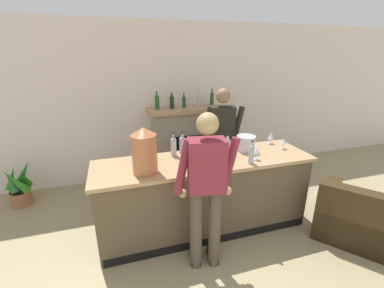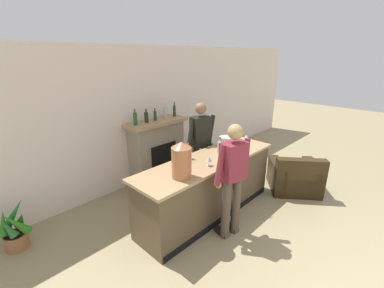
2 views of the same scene
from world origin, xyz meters
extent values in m
cube|color=silver|center=(0.00, 4.61, 1.38)|extent=(12.00, 0.07, 2.75)
cube|color=brown|center=(0.23, 2.78, 0.47)|extent=(2.64, 0.70, 0.95)
cube|color=tan|center=(0.23, 2.78, 0.97)|extent=(2.71, 0.77, 0.04)
cube|color=black|center=(0.23, 2.43, 0.05)|extent=(2.59, 0.01, 0.10)
cube|color=gray|center=(0.42, 4.36, 0.63)|extent=(1.14, 0.44, 1.25)
cube|color=black|center=(0.42, 4.13, 0.46)|extent=(0.63, 0.02, 0.80)
cube|color=tan|center=(0.42, 4.34, 1.29)|extent=(1.30, 0.52, 0.07)
cylinder|color=#1E5823|center=(-0.07, 4.34, 1.44)|extent=(0.08, 0.08, 0.23)
cylinder|color=#1E5823|center=(-0.07, 4.34, 1.59)|extent=(0.03, 0.03, 0.08)
cylinder|color=black|center=(0.18, 4.34, 1.42)|extent=(0.08, 0.08, 0.20)
cylinder|color=black|center=(0.18, 4.34, 1.56)|extent=(0.03, 0.03, 0.07)
cylinder|color=#1A442D|center=(0.40, 4.34, 1.42)|extent=(0.06, 0.06, 0.19)
cylinder|color=#1A442D|center=(0.40, 4.34, 1.54)|extent=(0.02, 0.02, 0.06)
cylinder|color=#B4BEB8|center=(0.67, 4.34, 1.44)|extent=(0.07, 0.07, 0.23)
cylinder|color=#B4BEB8|center=(0.67, 4.34, 1.59)|extent=(0.03, 0.03, 0.08)
cylinder|color=#1E4421|center=(0.92, 4.34, 1.44)|extent=(0.06, 0.06, 0.23)
cylinder|color=#1E4421|center=(0.92, 4.34, 1.59)|extent=(0.03, 0.03, 0.08)
cube|color=#332612|center=(2.05, 2.08, 0.20)|extent=(1.23, 1.24, 0.41)
cube|color=#332612|center=(1.78, 1.87, 0.39)|extent=(0.69, 0.82, 0.78)
cube|color=#332612|center=(1.84, 2.35, 0.27)|extent=(0.81, 0.69, 0.55)
cylinder|color=#9A623D|center=(-2.29, 4.15, 0.11)|extent=(0.29, 0.29, 0.23)
cylinder|color=#332319|center=(-2.29, 4.15, 0.22)|extent=(0.26, 0.26, 0.02)
cone|color=#257319|center=(-2.18, 4.16, 0.40)|extent=(0.16, 0.33, 0.35)
cone|color=#1E7B2D|center=(-2.22, 4.27, 0.46)|extent=(0.37, 0.27, 0.46)
cone|color=#27771E|center=(-2.37, 4.20, 0.42)|extent=(0.24, 0.27, 0.36)
cone|color=#2B6C2E|center=(-2.35, 4.09, 0.39)|extent=(0.25, 0.26, 0.31)
cone|color=#2D7B1C|center=(-2.26, 4.02, 0.45)|extent=(0.36, 0.19, 0.44)
cylinder|color=brown|center=(0.12, 2.15, 0.47)|extent=(0.13, 0.13, 0.93)
cube|color=black|center=(0.13, 2.22, 0.04)|extent=(0.14, 0.25, 0.07)
cylinder|color=brown|center=(-0.08, 2.18, 0.47)|extent=(0.13, 0.13, 0.93)
cube|color=black|center=(-0.07, 2.25, 0.04)|extent=(0.14, 0.25, 0.07)
cube|color=maroon|center=(0.02, 2.17, 1.20)|extent=(0.39, 0.28, 0.53)
cylinder|color=maroon|center=(0.25, 2.14, 1.19)|extent=(0.20, 0.08, 0.57)
sphere|color=tan|center=(0.25, 2.16, 0.89)|extent=(0.09, 0.09, 0.09)
cylinder|color=maroon|center=(-0.21, 2.23, 1.19)|extent=(0.20, 0.08, 0.57)
sphere|color=tan|center=(-0.20, 2.25, 0.89)|extent=(0.09, 0.09, 0.09)
sphere|color=tan|center=(0.02, 2.17, 1.62)|extent=(0.21, 0.21, 0.21)
cylinder|color=#37353C|center=(0.62, 3.43, 0.47)|extent=(0.13, 0.13, 0.94)
cube|color=black|center=(0.60, 3.36, 0.04)|extent=(0.15, 0.26, 0.07)
cylinder|color=#37353C|center=(0.81, 3.38, 0.47)|extent=(0.13, 0.13, 0.94)
cube|color=black|center=(0.80, 3.31, 0.04)|extent=(0.15, 0.26, 0.07)
cube|color=black|center=(0.72, 3.40, 1.22)|extent=(0.40, 0.29, 0.56)
cylinder|color=black|center=(0.49, 3.43, 1.22)|extent=(0.20, 0.08, 0.57)
sphere|color=olive|center=(0.48, 3.41, 0.92)|extent=(0.09, 0.09, 0.09)
cylinder|color=black|center=(0.94, 3.34, 1.22)|extent=(0.20, 0.08, 0.57)
sphere|color=olive|center=(0.93, 3.32, 0.92)|extent=(0.09, 0.09, 0.09)
sphere|color=olive|center=(0.72, 3.40, 1.65)|extent=(0.21, 0.21, 0.21)
cylinder|color=#B26940|center=(-0.52, 2.64, 1.20)|extent=(0.27, 0.27, 0.43)
cone|color=#B26940|center=(-0.52, 2.64, 1.46)|extent=(0.28, 0.28, 0.08)
cylinder|color=#B29333|center=(-0.52, 2.48, 1.06)|extent=(0.02, 0.04, 0.02)
cylinder|color=silver|center=(0.85, 2.90, 1.09)|extent=(0.24, 0.24, 0.19)
cylinder|color=silver|center=(0.85, 2.90, 1.19)|extent=(0.25, 0.25, 0.01)
cylinder|color=#A1B5BD|center=(0.71, 2.51, 1.09)|extent=(0.07, 0.07, 0.20)
sphere|color=#A1B5BD|center=(0.71, 2.51, 1.19)|extent=(0.06, 0.06, 0.06)
cylinder|color=#A1B5BD|center=(0.71, 2.51, 1.23)|extent=(0.03, 0.03, 0.08)
cylinder|color=black|center=(0.71, 2.51, 1.27)|extent=(0.03, 0.03, 0.01)
cylinder|color=#B4AAC3|center=(0.01, 3.05, 1.09)|extent=(0.08, 0.08, 0.20)
sphere|color=#B4AAC3|center=(0.01, 3.05, 1.19)|extent=(0.07, 0.07, 0.07)
cylinder|color=#B4AAC3|center=(0.01, 3.05, 1.23)|extent=(0.03, 0.03, 0.08)
cylinder|color=black|center=(0.01, 3.05, 1.27)|extent=(0.03, 0.03, 0.01)
cylinder|color=#A9BEB2|center=(0.53, 2.80, 1.09)|extent=(0.08, 0.08, 0.20)
sphere|color=#A9BEB2|center=(0.53, 2.80, 1.19)|extent=(0.08, 0.08, 0.08)
cylinder|color=#A9BEB2|center=(0.53, 2.80, 1.23)|extent=(0.03, 0.03, 0.08)
cylinder|color=black|center=(0.53, 2.80, 1.27)|extent=(0.04, 0.04, 0.01)
cylinder|color=#ADA9BE|center=(-0.11, 3.02, 1.09)|extent=(0.07, 0.07, 0.21)
sphere|color=#ADA9BE|center=(-0.11, 3.02, 1.20)|extent=(0.07, 0.07, 0.07)
cylinder|color=#ADA9BE|center=(-0.11, 3.02, 1.24)|extent=(0.03, 0.03, 0.08)
cylinder|color=black|center=(-0.11, 3.02, 1.29)|extent=(0.03, 0.03, 0.01)
cylinder|color=silver|center=(1.33, 3.05, 0.99)|extent=(0.08, 0.08, 0.01)
cylinder|color=silver|center=(1.33, 3.05, 1.03)|extent=(0.01, 0.01, 0.07)
cone|color=silver|center=(1.33, 3.05, 1.11)|extent=(0.09, 0.09, 0.09)
cylinder|color=silver|center=(1.37, 2.81, 0.99)|extent=(0.07, 0.07, 0.01)
cylinder|color=silver|center=(1.37, 2.81, 1.03)|extent=(0.01, 0.01, 0.07)
cone|color=silver|center=(1.37, 2.81, 1.10)|extent=(0.08, 0.08, 0.07)
cylinder|color=silver|center=(0.82, 2.59, 0.99)|extent=(0.06, 0.06, 0.01)
cylinder|color=silver|center=(0.82, 2.59, 1.03)|extent=(0.01, 0.01, 0.07)
cone|color=silver|center=(0.82, 2.59, 1.11)|extent=(0.08, 0.08, 0.08)
cylinder|color=silver|center=(0.03, 2.61, 0.99)|extent=(0.07, 0.07, 0.01)
cylinder|color=silver|center=(0.03, 2.61, 1.03)|extent=(0.01, 0.01, 0.07)
cone|color=silver|center=(0.03, 2.61, 1.10)|extent=(0.08, 0.08, 0.08)
camera|label=1|loc=(-0.79, 0.05, 2.22)|focal=24.00mm
camera|label=2|loc=(-2.70, 0.34, 2.58)|focal=24.00mm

